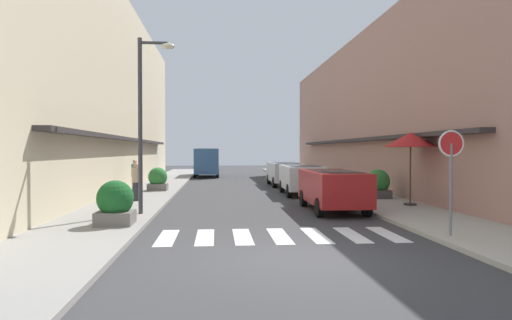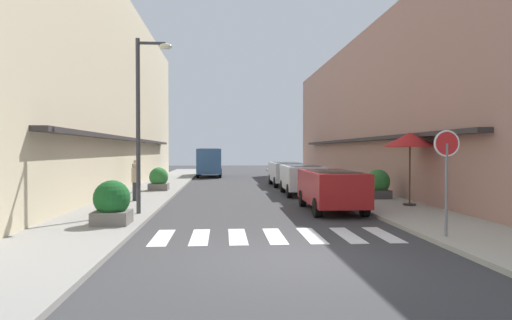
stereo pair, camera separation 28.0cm
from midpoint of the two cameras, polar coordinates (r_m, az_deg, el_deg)
name	(u,v)px [view 2 (the right image)]	position (r m, az deg, el deg)	size (l,w,h in m)	color
ground_plane	(247,191)	(24.58, -0.79, -3.94)	(84.95, 84.95, 0.00)	#38383A
sidewalk_left	(153,190)	(24.80, -12.61, -3.78)	(2.89, 54.06, 0.12)	gray
sidewalk_right	(339,189)	(25.39, 10.74, -3.66)	(2.89, 54.06, 0.12)	#ADA899
building_row_left	(82,94)	(26.66, -20.86, 7.86)	(5.50, 36.75, 10.66)	beige
building_row_right	(402,112)	(27.54, 18.26, 5.82)	(5.50, 36.75, 8.90)	#A87A6B
crosswalk	(275,236)	(11.71, 3.06, -9.58)	(6.15, 2.20, 0.01)	silver
parked_car_near	(331,186)	(16.52, 9.98, -3.25)	(1.84, 4.40, 1.47)	maroon
parked_car_mid	(302,176)	(22.42, 6.19, -2.08)	(1.88, 4.18, 1.47)	silver
parked_car_far	(286,171)	(28.05, 4.08, -1.42)	(1.83, 4.51, 1.47)	silver
delivery_van	(210,160)	(38.08, -5.67, -0.01)	(2.02, 5.40, 2.37)	#33598C
round_street_sign	(447,155)	(11.86, 23.60, 0.58)	(0.65, 0.07, 2.57)	slate
street_lamp	(144,108)	(15.34, -13.53, 6.45)	(1.19, 0.28, 5.76)	#38383D
cafe_umbrella	(410,140)	(18.08, 19.32, 2.40)	(2.00, 2.00, 2.77)	#262626
planter_corner	(112,203)	(13.34, -17.19, -5.25)	(1.02, 1.02, 1.24)	slate
planter_midblock	(378,184)	(20.41, 15.54, -2.98)	(1.05, 1.05, 1.26)	#4C4C4C
planter_far	(159,179)	(24.20, -11.88, -2.42)	(1.00, 1.00, 1.20)	slate
pedestrian_walking_near	(136,175)	(23.16, -14.64, -1.87)	(0.34, 0.34, 1.63)	#282B33
pedestrian_walking_far	(136,181)	(19.29, -14.58, -2.56)	(0.34, 0.34, 1.58)	#282B33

